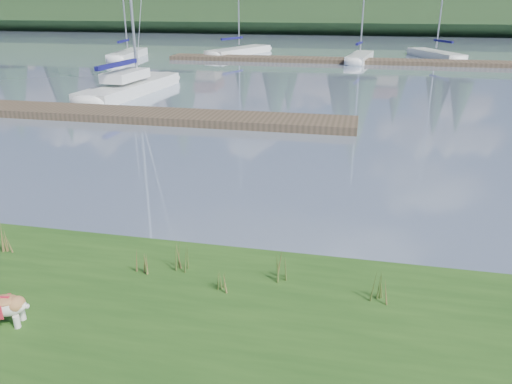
# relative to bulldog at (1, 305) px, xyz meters

# --- Properties ---
(ground) EXTENTS (200.00, 200.00, 0.00)m
(ground) POSITION_rel_bulldog_xyz_m (0.34, 34.30, -0.64)
(ground) COLOR #8192AC
(ground) RESTS_ON ground
(ridge) EXTENTS (200.00, 20.00, 5.00)m
(ridge) POSITION_rel_bulldog_xyz_m (0.34, 77.30, 1.86)
(ridge) COLOR #1E361A
(ridge) RESTS_ON ground
(bulldog) EXTENTS (0.79, 0.43, 0.46)m
(bulldog) POSITION_rel_bulldog_xyz_m (0.00, 0.00, 0.00)
(bulldog) COLOR silver
(bulldog) RESTS_ON bank
(sailboat_main) EXTENTS (2.27, 8.81, 12.56)m
(sailboat_main) POSITION_rel_bulldog_xyz_m (-6.93, 19.22, -0.22)
(sailboat_main) COLOR white
(sailboat_main) RESTS_ON ground
(dock_near) EXTENTS (16.00, 2.00, 0.30)m
(dock_near) POSITION_rel_bulldog_xyz_m (-3.66, 13.30, -0.49)
(dock_near) COLOR #4C3D2C
(dock_near) RESTS_ON ground
(dock_far) EXTENTS (26.00, 2.20, 0.30)m
(dock_far) POSITION_rel_bulldog_xyz_m (2.34, 34.30, -0.49)
(dock_far) COLOR #4C3D2C
(dock_far) RESTS_ON ground
(sailboat_bg_0) EXTENTS (2.49, 7.44, 10.67)m
(sailboat_bg_0) POSITION_rel_bulldog_xyz_m (-14.47, 34.33, -0.32)
(sailboat_bg_0) COLOR white
(sailboat_bg_0) RESTS_ON ground
(sailboat_bg_1) EXTENTS (4.57, 8.78, 12.92)m
(sailboat_bg_1) POSITION_rel_bulldog_xyz_m (-6.04, 39.15, -0.31)
(sailboat_bg_1) COLOR white
(sailboat_bg_1) RESTS_ON ground
(sailboat_bg_2) EXTENTS (2.16, 6.81, 10.20)m
(sailboat_bg_2) POSITION_rel_bulldog_xyz_m (4.05, 35.96, -0.31)
(sailboat_bg_2) COLOR white
(sailboat_bg_2) RESTS_ON ground
(sailboat_bg_3) EXTENTS (4.33, 7.64, 11.28)m
(sailboat_bg_3) POSITION_rel_bulldog_xyz_m (9.65, 39.44, -0.31)
(sailboat_bg_3) COLOR white
(sailboat_bg_3) RESTS_ON ground
(weed_0) EXTENTS (0.17, 0.14, 0.51)m
(weed_0) POSITION_rel_bulldog_xyz_m (1.24, 1.58, -0.08)
(weed_0) COLOR #475B23
(weed_0) RESTS_ON bank
(weed_1) EXTENTS (0.17, 0.14, 0.58)m
(weed_1) POSITION_rel_bulldog_xyz_m (1.84, 1.85, -0.05)
(weed_1) COLOR #475B23
(weed_1) RESTS_ON bank
(weed_2) EXTENTS (0.17, 0.14, 0.60)m
(weed_2) POSITION_rel_bulldog_xyz_m (3.44, 1.90, -0.04)
(weed_2) COLOR #475B23
(weed_2) RESTS_ON bank
(weed_3) EXTENTS (0.17, 0.14, 0.59)m
(weed_3) POSITION_rel_bulldog_xyz_m (-1.32, 1.84, -0.04)
(weed_3) COLOR #475B23
(weed_3) RESTS_ON bank
(weed_4) EXTENTS (0.17, 0.14, 0.35)m
(weed_4) POSITION_rel_bulldog_xyz_m (2.62, 1.43, -0.14)
(weed_4) COLOR #475B23
(weed_4) RESTS_ON bank
(weed_5) EXTENTS (0.17, 0.14, 0.50)m
(weed_5) POSITION_rel_bulldog_xyz_m (4.88, 1.64, -0.08)
(weed_5) COLOR #475B23
(weed_5) RESTS_ON bank
(mud_lip) EXTENTS (60.00, 0.50, 0.14)m
(mud_lip) POSITION_rel_bulldog_xyz_m (0.34, 2.70, -0.57)
(mud_lip) COLOR #33281C
(mud_lip) RESTS_ON ground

